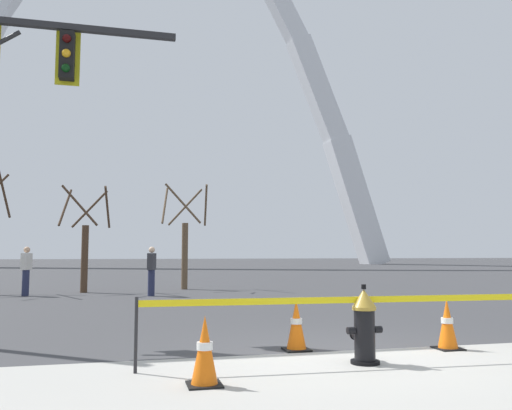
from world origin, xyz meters
name	(u,v)px	position (x,y,z in m)	size (l,w,h in m)	color
ground_plane	(342,355)	(0.00, 0.00, 0.00)	(240.00, 240.00, 0.00)	#3D3D3F
fire_hydrant	(364,326)	(0.04, -0.61, 0.47)	(0.46, 0.48, 0.99)	black
caution_tape_barrier	(379,313)	(0.25, -0.60, 0.62)	(6.05, 0.30, 0.88)	#232326
traffic_cone_by_hydrant	(296,325)	(-0.50, 0.47, 0.36)	(0.36, 0.36, 0.73)	black
traffic_cone_mid_sidewalk	(447,324)	(1.64, 0.01, 0.36)	(0.36, 0.36, 0.73)	black
traffic_cone_curb_edge	(205,351)	(-2.06, -1.21, 0.36)	(0.36, 0.36, 0.73)	black
monument_arch	(157,83)	(0.00, 53.78, 21.15)	(57.49, 2.83, 47.93)	silver
tree_left_mid	(85,245)	(-4.35, 12.69, 1.65)	(1.72, 1.73, 3.72)	#473323
tree_center_left	(185,243)	(-0.74, 13.54, 1.78)	(1.85, 1.86, 4.00)	brown
pedestrian_walking_left	(151,271)	(-2.11, 10.60, 0.82)	(0.31, 0.39, 1.59)	#232847
pedestrian_standing_center	(26,271)	(-6.06, 11.58, 0.82)	(0.33, 0.39, 1.59)	#232847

